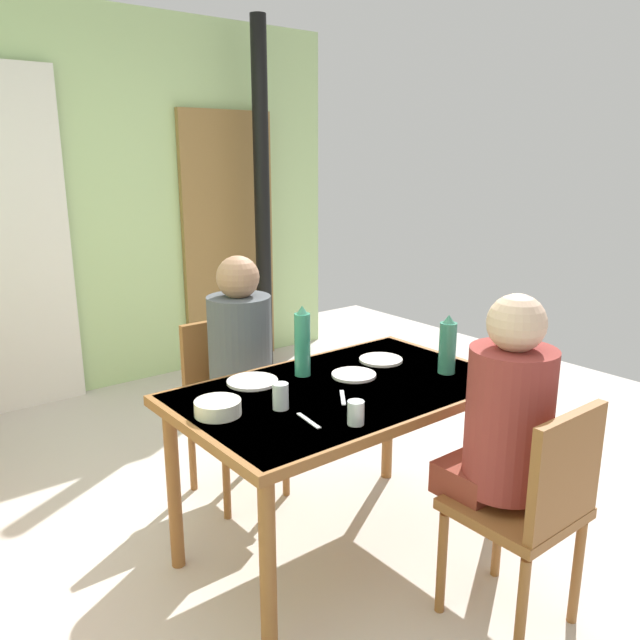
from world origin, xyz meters
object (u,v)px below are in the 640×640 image
object	(u,v)px
water_bottle_green_near	(302,343)
water_bottle_green_far	(448,346)
chair_near_diner	(533,505)
person_near_diner	(506,416)
chair_far_diner	(229,396)
dining_table	(343,405)
serving_bowl_center	(218,408)
person_far_diner	(242,348)

from	to	relation	value
water_bottle_green_near	water_bottle_green_far	world-z (taller)	water_bottle_green_near
chair_near_diner	person_near_diner	distance (m)	0.31
chair_far_diner	person_near_diner	distance (m)	1.45
dining_table	water_bottle_green_near	xyz separation A→B (m)	(-0.04, 0.22, 0.22)
person_near_diner	water_bottle_green_far	size ratio (longest dim) A/B	2.98
person_near_diner	serving_bowl_center	size ratio (longest dim) A/B	4.53
person_far_diner	water_bottle_green_near	bearing A→B (deg)	96.88
person_far_diner	serving_bowl_center	size ratio (longest dim) A/B	4.53
chair_near_diner	serving_bowl_center	size ratio (longest dim) A/B	5.12
water_bottle_green_near	serving_bowl_center	bearing A→B (deg)	-163.17
chair_near_diner	serving_bowl_center	xyz separation A→B (m)	(-0.75, 0.83, 0.28)
water_bottle_green_near	water_bottle_green_far	bearing A→B (deg)	-35.73
dining_table	chair_far_diner	bearing A→B (deg)	96.90
chair_near_diner	person_near_diner	xyz separation A→B (m)	(-0.00, 0.14, 0.28)
chair_far_diner	water_bottle_green_near	world-z (taller)	water_bottle_green_near
dining_table	chair_far_diner	distance (m)	0.79
dining_table	water_bottle_green_far	xyz separation A→B (m)	(0.46, -0.15, 0.20)
chair_near_diner	chair_far_diner	bearing A→B (deg)	101.23
dining_table	person_far_diner	xyz separation A→B (m)	(-0.09, 0.63, 0.11)
person_far_diner	dining_table	bearing A→B (deg)	98.37
chair_near_diner	chair_far_diner	world-z (taller)	same
serving_bowl_center	dining_table	bearing A→B (deg)	-6.99
chair_near_diner	person_near_diner	bearing A→B (deg)	90.00
water_bottle_green_near	dining_table	bearing A→B (deg)	-78.81
dining_table	water_bottle_green_far	distance (m)	0.52
dining_table	person_far_diner	size ratio (longest dim) A/B	1.75
chair_near_diner	serving_bowl_center	distance (m)	1.15
serving_bowl_center	person_near_diner	bearing A→B (deg)	-42.78
water_bottle_green_near	serving_bowl_center	distance (m)	0.53
chair_near_diner	serving_bowl_center	world-z (taller)	chair_near_diner
dining_table	water_bottle_green_near	distance (m)	0.31
dining_table	person_far_diner	world-z (taller)	person_far_diner
water_bottle_green_near	water_bottle_green_far	xyz separation A→B (m)	(0.50, -0.36, -0.02)
chair_near_diner	water_bottle_green_far	distance (m)	0.76
chair_far_diner	person_near_diner	xyz separation A→B (m)	(0.30, -1.39, 0.28)
water_bottle_green_near	person_near_diner	bearing A→B (deg)	-73.25
person_far_diner	serving_bowl_center	xyz separation A→B (m)	(-0.45, -0.56, -0.00)
water_bottle_green_far	serving_bowl_center	distance (m)	1.03
dining_table	serving_bowl_center	bearing A→B (deg)	173.01
chair_near_diner	water_bottle_green_near	distance (m)	1.09
serving_bowl_center	water_bottle_green_far	bearing A→B (deg)	-12.00
person_far_diner	serving_bowl_center	world-z (taller)	person_far_diner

